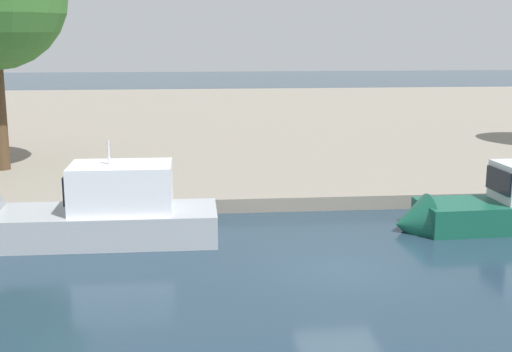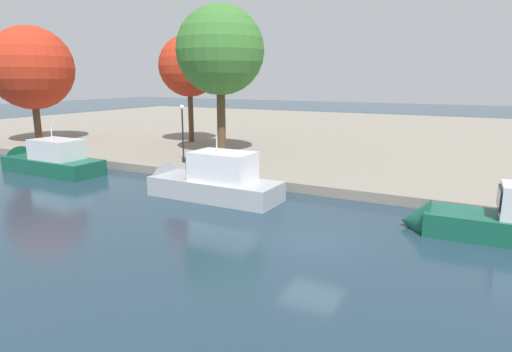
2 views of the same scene
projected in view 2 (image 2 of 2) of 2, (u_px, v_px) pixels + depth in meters
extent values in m
plane|color=#1E3342|center=(313.00, 241.00, 18.26)|extent=(220.00, 220.00, 0.00)
cube|color=gray|center=(426.00, 138.00, 47.91)|extent=(120.00, 55.00, 0.57)
cube|color=#14513D|center=(53.00, 168.00, 31.51)|extent=(7.91, 2.89, 1.47)
cone|color=#14513D|center=(16.00, 163.00, 33.55)|extent=(1.24, 2.66, 2.64)
cube|color=silver|center=(57.00, 149.00, 30.92)|extent=(3.57, 2.27, 1.38)
cube|color=black|center=(44.00, 147.00, 31.56)|extent=(0.97, 2.10, 0.83)
cylinder|color=silver|center=(51.00, 132.00, 30.84)|extent=(0.08, 0.08, 1.03)
cube|color=#9EA3A8|center=(215.00, 191.00, 24.80)|extent=(7.59, 2.77, 1.44)
cone|color=#9EA3A8|center=(158.00, 183.00, 26.74)|extent=(1.22, 2.60, 2.59)
cube|color=white|center=(223.00, 166.00, 24.21)|extent=(3.42, 2.20, 1.59)
cube|color=black|center=(203.00, 163.00, 24.81)|extent=(0.92, 2.05, 0.95)
cylinder|color=silver|center=(217.00, 144.00, 24.12)|extent=(0.08, 0.08, 0.81)
cone|color=#14513D|center=(415.00, 221.00, 19.89)|extent=(1.30, 2.22, 2.17)
cube|color=black|center=(512.00, 199.00, 18.02)|extent=(1.06, 1.75, 0.84)
cylinder|color=black|center=(183.00, 136.00, 32.01)|extent=(0.12, 0.12, 3.91)
sphere|color=white|center=(182.00, 107.00, 31.55)|extent=(0.33, 0.33, 0.33)
cylinder|color=black|center=(184.00, 160.00, 32.40)|extent=(0.26, 0.26, 0.30)
cylinder|color=#4C3823|center=(191.00, 116.00, 42.49)|extent=(0.49, 0.49, 5.07)
sphere|color=#B22D19|center=(189.00, 66.00, 41.47)|extent=(5.79, 5.79, 5.79)
sphere|color=#B22D19|center=(181.00, 66.00, 40.85)|extent=(2.94, 2.94, 2.94)
sphere|color=#B22D19|center=(196.00, 57.00, 42.35)|extent=(3.48, 3.48, 3.48)
cylinder|color=#4C3823|center=(221.00, 119.00, 35.89)|extent=(0.70, 0.70, 5.61)
sphere|color=#38702D|center=(220.00, 50.00, 34.70)|extent=(7.04, 7.04, 7.04)
sphere|color=#38702D|center=(208.00, 54.00, 36.08)|extent=(4.21, 4.21, 4.21)
sphere|color=#38702D|center=(239.00, 54.00, 34.06)|extent=(3.50, 3.50, 3.50)
cylinder|color=#4C3823|center=(37.00, 120.00, 43.12)|extent=(0.66, 0.66, 4.09)
sphere|color=#B22D19|center=(31.00, 68.00, 42.03)|extent=(7.90, 7.90, 7.90)
sphere|color=#B22D19|center=(46.00, 70.00, 42.51)|extent=(4.38, 4.38, 4.38)
sphere|color=#B22D19|center=(45.00, 79.00, 43.52)|extent=(4.20, 4.20, 4.20)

